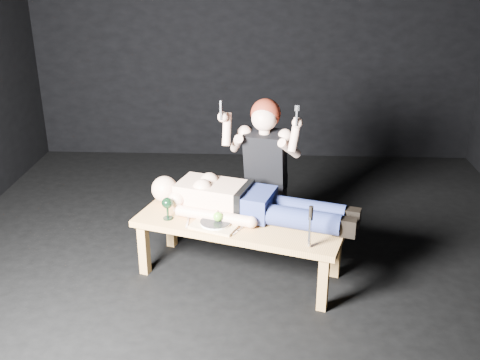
{
  "coord_description": "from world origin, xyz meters",
  "views": [
    {
      "loc": [
        0.12,
        -3.78,
        2.28
      ],
      "look_at": [
        -0.05,
        -0.11,
        0.75
      ],
      "focal_mm": 41.72,
      "sensor_mm": 36.0,
      "label": 1
    }
  ],
  "objects_px": {
    "lying_man": "(251,199)",
    "serving_tray": "(215,225)",
    "table": "(240,248)",
    "kneeling_woman": "(267,169)",
    "goblet": "(167,208)",
    "carving_knife": "(310,227)"
  },
  "relations": [
    {
      "from": "kneeling_woman",
      "to": "serving_tray",
      "type": "relative_size",
      "value": 3.96
    },
    {
      "from": "serving_tray",
      "to": "carving_knife",
      "type": "distance_m",
      "value": 0.72
    },
    {
      "from": "serving_tray",
      "to": "kneeling_woman",
      "type": "bearing_deg",
      "value": 60.17
    },
    {
      "from": "lying_man",
      "to": "goblet",
      "type": "height_order",
      "value": "lying_man"
    },
    {
      "from": "kneeling_woman",
      "to": "carving_knife",
      "type": "distance_m",
      "value": 0.95
    },
    {
      "from": "kneeling_woman",
      "to": "lying_man",
      "type": "bearing_deg",
      "value": -91.6
    },
    {
      "from": "lying_man",
      "to": "table",
      "type": "bearing_deg",
      "value": -111.88
    },
    {
      "from": "table",
      "to": "kneeling_woman",
      "type": "xyz_separation_m",
      "value": [
        0.2,
        0.55,
        0.42
      ]
    },
    {
      "from": "carving_knife",
      "to": "lying_man",
      "type": "bearing_deg",
      "value": 148.4
    },
    {
      "from": "table",
      "to": "carving_knife",
      "type": "bearing_deg",
      "value": -19.97
    },
    {
      "from": "kneeling_woman",
      "to": "table",
      "type": "bearing_deg",
      "value": -96.61
    },
    {
      "from": "lying_man",
      "to": "serving_tray",
      "type": "height_order",
      "value": "lying_man"
    },
    {
      "from": "lying_man",
      "to": "kneeling_woman",
      "type": "relative_size",
      "value": 1.18
    },
    {
      "from": "lying_man",
      "to": "serving_tray",
      "type": "relative_size",
      "value": 4.65
    },
    {
      "from": "table",
      "to": "kneeling_woman",
      "type": "height_order",
      "value": "kneeling_woman"
    },
    {
      "from": "table",
      "to": "carving_knife",
      "type": "relative_size",
      "value": 5.08
    },
    {
      "from": "serving_tray",
      "to": "carving_knife",
      "type": "xyz_separation_m",
      "value": [
        0.65,
        -0.27,
        0.14
      ]
    },
    {
      "from": "goblet",
      "to": "table",
      "type": "bearing_deg",
      "value": -0.73
    },
    {
      "from": "carving_knife",
      "to": "table",
      "type": "bearing_deg",
      "value": 160.03
    },
    {
      "from": "goblet",
      "to": "carving_knife",
      "type": "xyz_separation_m",
      "value": [
        1.0,
        -0.37,
        0.06
      ]
    },
    {
      "from": "table",
      "to": "goblet",
      "type": "xyz_separation_m",
      "value": [
        -0.53,
        0.01,
        0.31
      ]
    },
    {
      "from": "goblet",
      "to": "carving_knife",
      "type": "height_order",
      "value": "carving_knife"
    }
  ]
}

